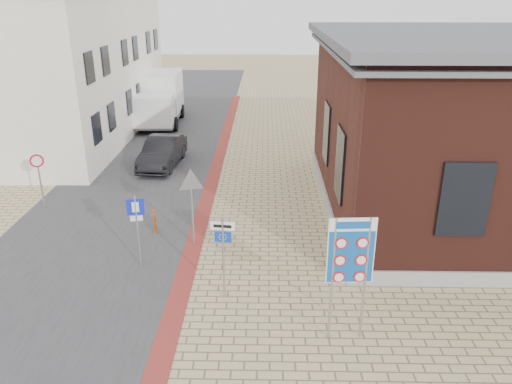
% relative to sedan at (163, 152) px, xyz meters
% --- Properties ---
extents(ground, '(120.00, 120.00, 0.00)m').
position_rel_sedan_xyz_m(ground, '(4.69, -11.88, -0.72)').
color(ground, tan).
rests_on(ground, ground).
extents(road_strip, '(7.00, 60.00, 0.02)m').
position_rel_sedan_xyz_m(road_strip, '(-0.81, 3.12, -0.71)').
color(road_strip, '#38383A').
rests_on(road_strip, ground).
extents(curb_strip, '(0.60, 40.00, 0.02)m').
position_rel_sedan_xyz_m(curb_strip, '(2.69, -1.88, -0.71)').
color(curb_strip, maroon).
rests_on(curb_strip, ground).
extents(brick_building, '(13.00, 13.00, 6.80)m').
position_rel_sedan_xyz_m(brick_building, '(13.68, -4.88, 2.76)').
color(brick_building, gray).
rests_on(brick_building, ground).
extents(townhouse_near, '(7.40, 6.40, 8.30)m').
position_rel_sedan_xyz_m(townhouse_near, '(-6.31, 0.12, 3.44)').
color(townhouse_near, white).
rests_on(townhouse_near, ground).
extents(townhouse_mid, '(7.40, 6.40, 9.10)m').
position_rel_sedan_xyz_m(townhouse_mid, '(-6.31, 6.12, 3.84)').
color(townhouse_mid, white).
rests_on(townhouse_mid, ground).
extents(townhouse_far, '(7.40, 6.40, 8.30)m').
position_rel_sedan_xyz_m(townhouse_far, '(-6.31, 12.12, 3.44)').
color(townhouse_far, white).
rests_on(townhouse_far, ground).
extents(bike_rack, '(0.08, 1.80, 0.60)m').
position_rel_sedan_xyz_m(bike_rack, '(7.34, -9.68, -0.46)').
color(bike_rack, slate).
rests_on(bike_rack, ground).
extents(sedan, '(1.86, 4.49, 1.45)m').
position_rel_sedan_xyz_m(sedan, '(0.00, 0.00, 0.00)').
color(sedan, black).
rests_on(sedan, ground).
extents(box_truck, '(2.89, 6.31, 3.24)m').
position_rel_sedan_xyz_m(box_truck, '(-1.82, 8.66, 0.95)').
color(box_truck, slate).
rests_on(box_truck, ground).
extents(border_sign, '(1.14, 0.12, 3.33)m').
position_rel_sedan_xyz_m(border_sign, '(7.19, -13.32, 1.69)').
color(border_sign, gray).
rests_on(border_sign, ground).
extents(essen_sign, '(0.68, 0.12, 2.53)m').
position_rel_sedan_xyz_m(essen_sign, '(4.00, -11.58, 0.96)').
color(essen_sign, gray).
rests_on(essen_sign, ground).
extents(parking_sign, '(0.52, 0.13, 2.39)m').
position_rel_sedan_xyz_m(parking_sign, '(1.19, -9.88, 0.90)').
color(parking_sign, gray).
rests_on(parking_sign, ground).
extents(yield_sign, '(0.95, 0.31, 2.72)m').
position_rel_sedan_xyz_m(yield_sign, '(2.69, -8.38, 1.37)').
color(yield_sign, gray).
rests_on(yield_sign, ground).
extents(speed_sign, '(0.52, 0.20, 2.28)m').
position_rel_sedan_xyz_m(speed_sign, '(-3.81, -5.36, 0.79)').
color(speed_sign, gray).
rests_on(speed_sign, ground).
extents(bollard, '(0.10, 0.10, 0.95)m').
position_rel_sedan_xyz_m(bollard, '(1.19, -7.60, -0.25)').
color(bollard, '#D5490B').
rests_on(bollard, ground).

